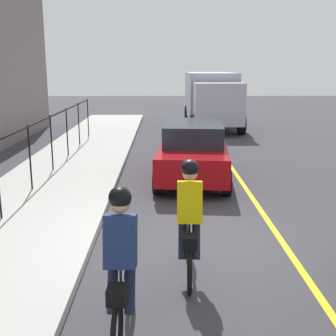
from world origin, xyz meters
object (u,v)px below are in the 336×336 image
(cyclist_lead, at_px, (189,221))
(cyclist_follow, at_px, (121,264))
(box_truck_background, at_px, (212,97))
(parked_sedan_rear, at_px, (194,150))

(cyclist_lead, distance_m, cyclist_follow, 1.67)
(cyclist_lead, relative_size, box_truck_background, 0.27)
(cyclist_follow, height_order, parked_sedan_rear, cyclist_follow)
(cyclist_lead, relative_size, parked_sedan_rear, 0.40)
(cyclist_follow, bearing_deg, cyclist_lead, -28.71)
(cyclist_follow, distance_m, parked_sedan_rear, 7.48)
(cyclist_lead, distance_m, parked_sedan_rear, 5.96)
(parked_sedan_rear, bearing_deg, cyclist_lead, 0.57)
(parked_sedan_rear, xyz_separation_m, box_truck_background, (10.77, -1.67, 0.73))
(cyclist_lead, xyz_separation_m, parked_sedan_rear, (5.94, -0.47, -0.09))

